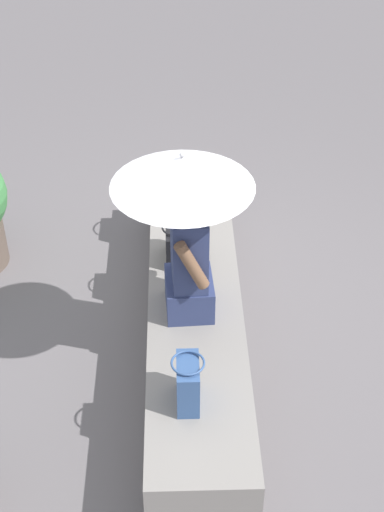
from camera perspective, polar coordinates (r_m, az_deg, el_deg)
ground_plane at (r=4.89m, az=0.20°, el=-6.69°), size 14.00×14.00×0.00m
stone_bench at (r=4.74m, az=0.20°, el=-4.90°), size 2.83×0.58×0.42m
person_seated at (r=4.27m, az=-0.23°, el=-0.08°), size 0.48×0.30×0.90m
parasol at (r=3.83m, az=-0.75°, el=6.49°), size 0.77×0.77×1.14m
handbag_black at (r=5.37m, az=-1.00°, el=5.56°), size 0.30×0.22×0.30m
tote_bag_canvas at (r=4.81m, az=-1.14°, el=1.00°), size 0.27×0.20×0.26m
shoulder_bag_spare at (r=3.88m, az=-0.32°, el=-9.77°), size 0.24×0.18×0.30m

